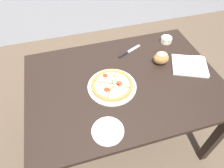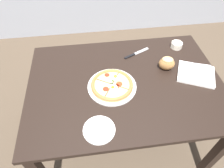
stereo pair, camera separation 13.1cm
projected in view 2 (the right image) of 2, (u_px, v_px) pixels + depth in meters
The scene contains 8 objects.
ground_plane at pixel (122, 134), 1.91m from camera, with size 12.00×12.00×0.00m, color brown.
dining_table at pixel (125, 91), 1.43m from camera, with size 1.32×0.93×0.74m.
pizza at pixel (112, 85), 1.32m from camera, with size 0.32×0.32×0.05m.
ramekin_bowl at pixel (177, 45), 1.59m from camera, with size 0.09×0.09×0.05m.
napkin_folded at pixel (196, 74), 1.39m from camera, with size 0.31×0.29×0.04m.
bread_piece_near at pixel (167, 63), 1.41m from camera, with size 0.13×0.11×0.10m.
knife_main at pixel (136, 53), 1.56m from camera, with size 0.21×0.11×0.01m.
side_saucer at pixel (99, 130), 1.11m from camera, with size 0.18×0.18×0.01m.
Camera 2 is at (-0.21, -0.90, 1.74)m, focal length 32.00 mm.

